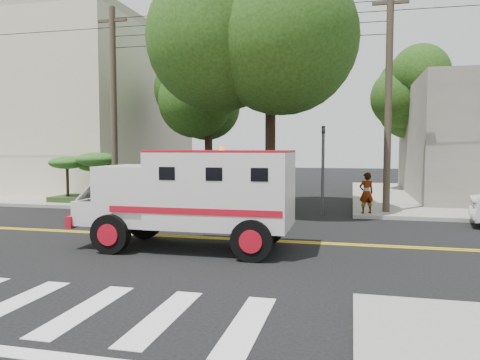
# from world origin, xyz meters

# --- Properties ---
(ground) EXTENTS (100.00, 100.00, 0.00)m
(ground) POSITION_xyz_m (0.00, 0.00, 0.00)
(ground) COLOR black
(ground) RESTS_ON ground
(sidewalk_nw) EXTENTS (17.00, 17.00, 0.15)m
(sidewalk_nw) POSITION_xyz_m (-13.50, 13.50, 0.07)
(sidewalk_nw) COLOR gray
(sidewalk_nw) RESTS_ON ground
(building_left) EXTENTS (16.00, 14.00, 10.00)m
(building_left) POSITION_xyz_m (-15.50, 15.00, 5.15)
(building_left) COLOR beige
(building_left) RESTS_ON sidewalk_nw
(utility_pole_left) EXTENTS (0.28, 0.28, 9.00)m
(utility_pole_left) POSITION_xyz_m (-5.60, 6.00, 4.50)
(utility_pole_left) COLOR #382D23
(utility_pole_left) RESTS_ON ground
(utility_pole_right) EXTENTS (0.28, 0.28, 9.00)m
(utility_pole_right) POSITION_xyz_m (6.30, 6.20, 4.50)
(utility_pole_right) COLOR #382D23
(utility_pole_right) RESTS_ON ground
(tree_main) EXTENTS (6.08, 5.70, 9.85)m
(tree_main) POSITION_xyz_m (1.94, 6.21, 7.20)
(tree_main) COLOR black
(tree_main) RESTS_ON ground
(tree_left) EXTENTS (4.48, 4.20, 7.70)m
(tree_left) POSITION_xyz_m (-2.68, 11.79, 5.73)
(tree_left) COLOR black
(tree_left) RESTS_ON ground
(tree_right) EXTENTS (4.80, 4.50, 8.20)m
(tree_right) POSITION_xyz_m (8.84, 15.77, 6.09)
(tree_right) COLOR black
(tree_right) RESTS_ON ground
(traffic_signal) EXTENTS (0.15, 0.18, 3.60)m
(traffic_signal) POSITION_xyz_m (3.80, 5.60, 2.23)
(traffic_signal) COLOR #3F3F42
(traffic_signal) RESTS_ON ground
(accessibility_sign) EXTENTS (0.45, 0.10, 2.02)m
(accessibility_sign) POSITION_xyz_m (-6.20, 6.17, 1.37)
(accessibility_sign) COLOR #3F3F42
(accessibility_sign) RESTS_ON ground
(palm_planter) EXTENTS (3.52, 2.63, 2.36)m
(palm_planter) POSITION_xyz_m (-7.44, 6.62, 1.65)
(palm_planter) COLOR #1E3314
(palm_planter) RESTS_ON sidewalk_nw
(armored_truck) EXTENTS (5.88, 2.41, 2.67)m
(armored_truck) POSITION_xyz_m (0.84, -1.51, 1.52)
(armored_truck) COLOR silver
(armored_truck) RESTS_ON ground
(pedestrian_a) EXTENTS (0.69, 0.58, 1.62)m
(pedestrian_a) POSITION_xyz_m (5.50, 5.50, 0.96)
(pedestrian_a) COLOR gray
(pedestrian_a) RESTS_ON sidewalk_ne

